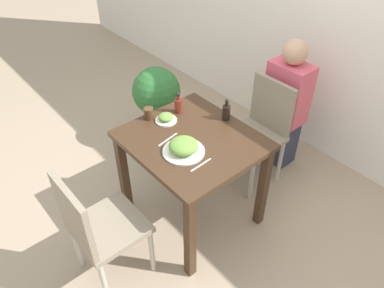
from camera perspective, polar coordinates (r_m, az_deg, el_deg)
The scene contains 14 objects.
ground_plane at distance 3.06m, azimuth 0.00°, elevation -10.55°, with size 16.00×16.00×0.00m, color tan.
wall_back at distance 3.31m, azimuth 20.93°, elevation 18.56°, with size 8.00×0.05×2.60m.
dining_table at distance 2.60m, azimuth 0.00°, elevation -1.40°, with size 0.88×0.80×0.77m.
chair_near at distance 2.40m, azimuth -14.37°, elevation -12.01°, with size 0.42×0.42×0.90m.
chair_far at distance 3.11m, azimuth 10.38°, elevation 2.51°, with size 0.42×0.42×0.90m.
food_plate at distance 2.38m, azimuth -1.30°, elevation -0.46°, with size 0.27×0.27×0.09m.
side_plate at distance 2.67m, azimuth -3.99°, elevation 3.96°, with size 0.16×0.16×0.06m.
drink_cup at distance 2.70m, azimuth -6.61°, elevation 4.66°, with size 0.07×0.07×0.08m.
sauce_bottle at distance 2.68m, azimuth 5.24°, elevation 4.95°, with size 0.06×0.06×0.17m.
condiment_bottle at distance 2.74m, azimuth -2.09°, elevation 5.99°, with size 0.06×0.06×0.17m.
fork_utensil at distance 2.51m, azimuth -3.71°, elevation 0.68°, with size 0.04×0.18×0.00m.
spoon_utensil at distance 2.31m, azimuth 1.35°, elevation -3.22°, with size 0.02×0.17×0.00m.
potted_plant_left at distance 3.45m, azimuth -5.40°, elevation 7.17°, with size 0.44×0.44×0.79m.
person_figure at distance 3.29m, azimuth 14.03°, elevation 5.67°, with size 0.34×0.22×1.17m.
Camera 1 is at (1.51, -1.29, 2.33)m, focal length 35.00 mm.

